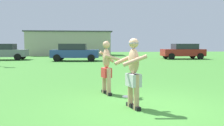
% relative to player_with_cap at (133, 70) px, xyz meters
% --- Properties ---
extents(ground_plane, '(80.00, 80.00, 0.00)m').
position_rel_player_with_cap_xyz_m(ground_plane, '(0.31, -0.02, -0.93)').
color(ground_plane, '#428433').
extents(player_with_cap, '(0.72, 0.66, 1.70)m').
position_rel_player_with_cap_xyz_m(player_with_cap, '(0.00, 0.00, 0.00)').
color(player_with_cap, black).
rests_on(player_with_cap, ground_plane).
extents(player_in_red, '(0.65, 0.72, 1.64)m').
position_rel_player_with_cap_xyz_m(player_in_red, '(-0.49, 1.66, -0.08)').
color(player_in_red, black).
rests_on(player_in_red, ground_plane).
extents(frisbee, '(0.26, 0.26, 0.03)m').
position_rel_player_with_cap_xyz_m(frisbee, '(0.05, 1.19, -0.92)').
color(frisbee, white).
rests_on(frisbee, ground_plane).
extents(car_blue_near_post, '(4.44, 2.32, 1.58)m').
position_rel_player_with_cap_xyz_m(car_blue_near_post, '(-2.15, 16.17, -0.11)').
color(car_blue_near_post, '#2D478C').
rests_on(car_blue_near_post, ground_plane).
extents(car_red_mid_lot, '(4.33, 2.09, 1.58)m').
position_rel_player_with_cap_xyz_m(car_red_mid_lot, '(8.95, 17.83, -0.11)').
color(car_red_mid_lot, maroon).
rests_on(car_red_mid_lot, ground_plane).
extents(car_gray_far_end, '(4.31, 2.04, 1.58)m').
position_rel_player_with_cap_xyz_m(car_gray_far_end, '(-9.12, 18.30, -0.11)').
color(car_gray_far_end, slate).
rests_on(car_gray_far_end, ground_plane).
extents(outbuilding_behind_lot, '(11.49, 4.61, 3.29)m').
position_rel_player_with_cap_xyz_m(outbuilding_behind_lot, '(-3.39, 27.48, 0.72)').
color(outbuilding_behind_lot, '#B2A893').
rests_on(outbuilding_behind_lot, ground_plane).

